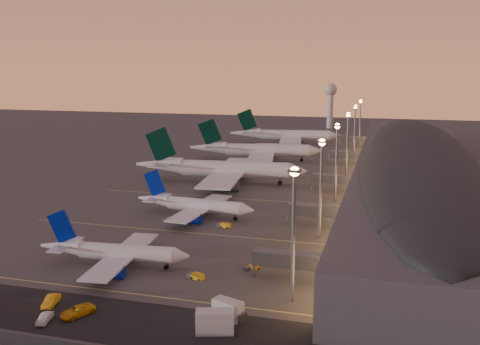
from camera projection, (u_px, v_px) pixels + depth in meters
name	position (u px, v px, depth m)	size (l,w,h in m)	color
ground	(189.00, 227.00, 148.33)	(700.00, 700.00, 0.00)	#44413F
airliner_narrow_south	(114.00, 252.00, 118.49)	(34.93, 31.34, 12.47)	silver
airliner_narrow_north	(194.00, 205.00, 158.33)	(37.68, 33.78, 13.45)	silver
airliner_wide_near	(220.00, 169.00, 203.73)	(66.60, 60.99, 21.30)	silver
airliner_wide_mid	(256.00, 150.00, 252.78)	(62.57, 57.68, 20.06)	silver
airliner_wide_far	(285.00, 135.00, 308.46)	(63.37, 58.34, 20.30)	silver
terminal_building	(414.00, 162.00, 198.77)	(56.35, 255.00, 17.46)	#47464B
light_masts	(343.00, 139.00, 196.86)	(2.20, 217.20, 25.90)	slate
radar_tower	(330.00, 98.00, 387.19)	(9.00, 9.00, 32.50)	silver
service_lane	(77.00, 315.00, 95.41)	(260.00, 16.00, 0.01)	black
lane_markings	(231.00, 195.00, 186.13)	(90.00, 180.36, 0.00)	#D8C659
fence	(34.00, 342.00, 83.88)	(124.00, 0.12, 2.00)	#2D2D30
baggage_tug_a	(196.00, 276.00, 111.88)	(4.17, 2.72, 1.16)	#EDA914
baggage_tug_b	(252.00, 268.00, 116.77)	(3.34, 2.93, 0.96)	#EDA914
baggage_tug_c	(224.00, 225.00, 147.92)	(4.27, 2.44, 1.20)	#EDA914
catering_truck_a	(229.00, 311.00, 93.56)	(6.47, 4.24, 3.40)	silver
catering_truck_b	(217.00, 323.00, 88.64)	(7.41, 4.55, 3.90)	silver
service_van_b	(51.00, 301.00, 99.13)	(1.86, 5.35, 1.76)	#EDA914
service_van_c	(45.00, 318.00, 92.57)	(1.53, 4.40, 1.45)	silver
service_van_d	(77.00, 311.00, 94.92)	(2.90, 6.30, 1.75)	#EDA914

